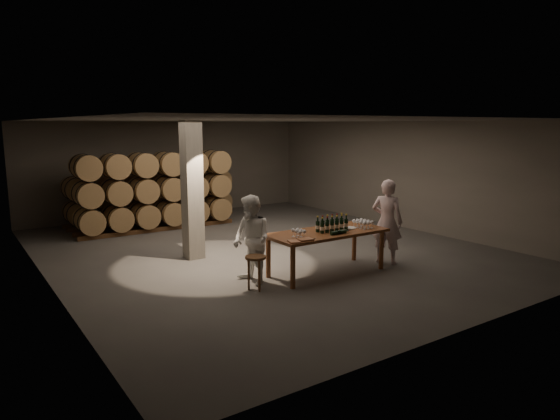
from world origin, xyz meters
TOP-DOWN VIEW (x-y plane):
  - room at (-1.80, 0.20)m, footprint 12.00×12.00m
  - tasting_table at (0.00, -2.50)m, footprint 2.60×1.10m
  - barrel_stack_back at (-0.96, 5.20)m, footprint 5.48×0.95m
  - barrel_stack_front at (-1.35, 3.80)m, footprint 4.70×0.95m
  - bottle_cluster at (0.12, -2.52)m, footprint 0.73×0.23m
  - lying_bottles at (0.02, -2.86)m, footprint 0.48×0.08m
  - glass_cluster_left at (-0.81, -2.62)m, footprint 0.19×0.30m
  - glass_cluster_right at (0.90, -2.63)m, footprint 0.30×0.41m
  - plate at (0.60, -2.52)m, footprint 0.30×0.30m
  - notebook_near at (-0.87, -2.90)m, footprint 0.31×0.26m
  - notebook_corner at (-1.13, -2.90)m, footprint 0.26×0.30m
  - pen at (-0.70, -2.93)m, footprint 0.15×0.05m
  - stool at (-1.81, -2.61)m, footprint 0.40×0.40m
  - person_man at (1.61, -2.65)m, footprint 0.72×0.83m
  - person_woman at (-1.66, -2.21)m, footprint 0.72×0.89m

SIDE VIEW (x-z plane):
  - stool at x=-1.81m, z-range 0.21..0.87m
  - tasting_table at x=0.00m, z-range 0.35..1.25m
  - barrel_stack_back at x=-0.96m, z-range 0.04..1.61m
  - person_woman at x=-1.66m, z-range 0.00..1.75m
  - pen at x=-0.70m, z-range 0.90..0.91m
  - plate at x=0.60m, z-range 0.90..0.92m
  - notebook_corner at x=-1.13m, z-range 0.90..0.92m
  - notebook_near at x=-0.87m, z-range 0.90..0.93m
  - lying_bottles at x=0.02m, z-range 0.90..0.98m
  - person_man at x=1.61m, z-range 0.00..1.91m
  - glass_cluster_left at x=-0.81m, z-range 0.94..1.10m
  - glass_cluster_right at x=0.90m, z-range 0.94..1.10m
  - bottle_cluster at x=0.12m, z-range 0.85..1.19m
  - barrel_stack_front at x=-1.35m, z-range 0.04..2.35m
  - room at x=-1.80m, z-range -4.40..7.60m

